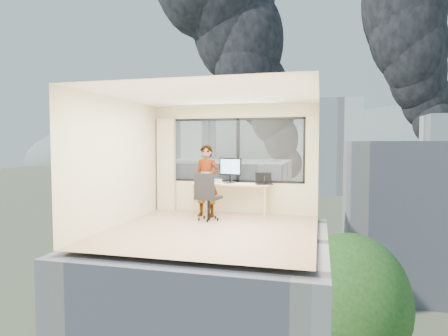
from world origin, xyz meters
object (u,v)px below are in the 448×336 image
(person, at_px, (206,181))
(monitor, at_px, (231,170))
(desk, at_px, (231,199))
(handbag, at_px, (266,179))
(chair, at_px, (209,196))
(laptop, at_px, (264,179))
(game_console, at_px, (216,181))

(person, height_order, monitor, person)
(desk, xyz_separation_m, handbag, (0.80, 0.20, 0.48))
(chair, xyz_separation_m, monitor, (0.28, 0.88, 0.52))
(desk, xyz_separation_m, chair, (-0.32, -0.76, 0.16))
(laptop, bearing_deg, person, 174.98)
(desk, bearing_deg, chair, -113.02)
(monitor, xyz_separation_m, laptop, (0.84, -0.18, -0.18))
(handbag, bearing_deg, game_console, 178.42)
(desk, height_order, laptop, laptop)
(desk, distance_m, laptop, 0.94)
(desk, relative_size, monitor, 2.98)
(desk, relative_size, chair, 1.68)
(handbag, bearing_deg, laptop, -90.55)
(monitor, relative_size, handbag, 2.15)
(game_console, relative_size, laptop, 0.71)
(desk, relative_size, game_console, 6.40)
(chair, bearing_deg, game_console, 104.74)
(person, xyz_separation_m, game_console, (0.08, 0.57, -0.04))
(person, xyz_separation_m, laptop, (1.30, 0.29, 0.04))
(monitor, bearing_deg, laptop, 7.23)
(game_console, distance_m, laptop, 1.25)
(monitor, height_order, handbag, monitor)
(handbag, bearing_deg, monitor, -175.70)
(chair, xyz_separation_m, laptop, (1.12, 0.70, 0.34))
(desk, relative_size, person, 1.09)
(monitor, distance_m, game_console, 0.48)
(desk, bearing_deg, handbag, 13.81)
(person, relative_size, game_console, 5.88)
(desk, height_order, chair, chair)
(person, relative_size, laptop, 4.15)
(chair, relative_size, monitor, 1.77)
(chair, xyz_separation_m, game_console, (-0.10, 0.98, 0.25))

